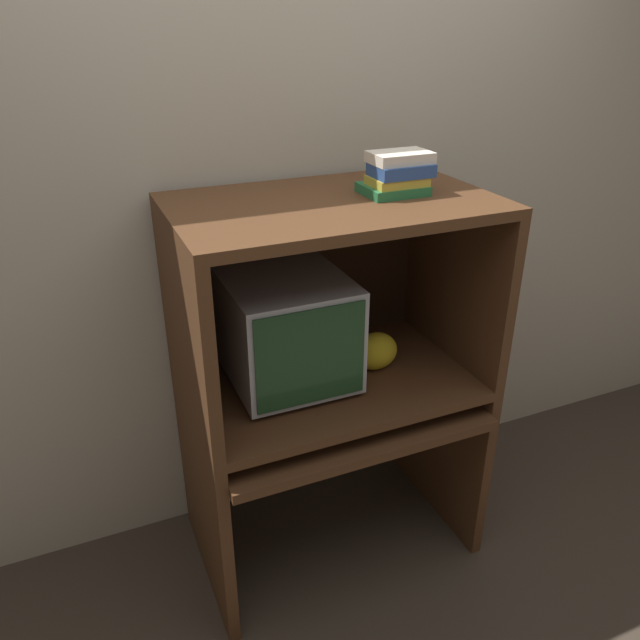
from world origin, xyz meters
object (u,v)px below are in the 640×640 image
snack_bag (375,351)px  book_stack (398,174)px  keyboard (298,426)px  crt_monitor (287,329)px  mouse (368,412)px

snack_bag → book_stack: bearing=-19.7°
keyboard → book_stack: size_ratio=1.86×
book_stack → keyboard: bearing=-164.1°
crt_monitor → mouse: crt_monitor is taller
mouse → snack_bag: bearing=56.1°
keyboard → mouse: size_ratio=6.91×
crt_monitor → book_stack: size_ratio=2.10×
mouse → snack_bag: size_ratio=0.34×
keyboard → book_stack: bearing=15.9°
crt_monitor → keyboard: crt_monitor is taller
mouse → snack_bag: snack_bag is taller
crt_monitor → keyboard: (-0.03, -0.18, -0.28)m
crt_monitor → keyboard: bearing=-100.5°
crt_monitor → keyboard: 0.34m
keyboard → book_stack: 0.90m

